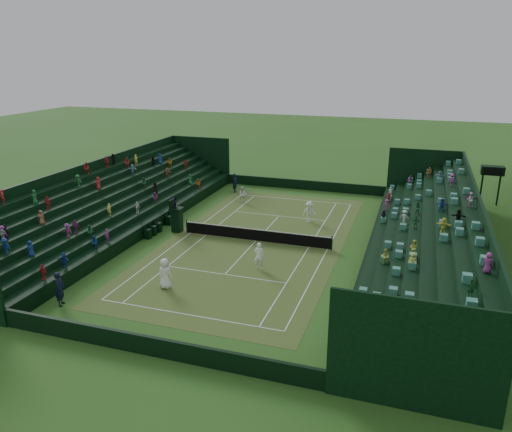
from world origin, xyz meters
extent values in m
plane|color=#2C5A1C|center=(0.00, 0.00, 0.00)|extent=(160.00, 160.00, 0.00)
cube|color=#326D24|center=(0.00, 0.00, 0.01)|extent=(12.97, 26.77, 0.01)
cube|color=black|center=(0.00, 15.88, 0.50)|extent=(17.17, 0.20, 1.00)
cube|color=black|center=(0.00, -15.88, 0.50)|extent=(17.17, 0.20, 1.00)
cube|color=black|center=(8.48, 0.00, 0.50)|extent=(0.20, 31.77, 1.00)
cube|color=black|center=(-8.48, 0.00, 0.50)|extent=(0.20, 31.77, 1.00)
cube|color=black|center=(8.98, 0.00, 0.50)|extent=(0.80, 32.00, 1.00)
cube|color=black|center=(9.79, 0.00, 0.72)|extent=(0.80, 32.00, 1.45)
cube|color=black|center=(10.58, 0.00, 0.95)|extent=(0.80, 32.00, 1.90)
cube|color=black|center=(11.38, 0.00, 1.18)|extent=(0.80, 32.00, 2.35)
cube|color=black|center=(12.18, 0.00, 1.40)|extent=(0.80, 32.00, 2.80)
cube|color=black|center=(12.98, 0.00, 1.62)|extent=(0.80, 32.00, 3.25)
cube|color=black|center=(13.79, 0.00, 1.85)|extent=(0.80, 32.00, 3.70)
cube|color=black|center=(14.59, 0.00, 2.08)|extent=(0.80, 32.00, 4.15)
cube|color=black|center=(15.08, 0.00, 2.45)|extent=(0.20, 32.00, 4.90)
cube|color=black|center=(-8.98, 0.00, 0.50)|extent=(0.80, 32.00, 1.00)
cube|color=black|center=(-9.79, 0.00, 0.72)|extent=(0.80, 32.00, 1.45)
cube|color=black|center=(-10.58, 0.00, 0.95)|extent=(0.80, 32.00, 1.90)
cube|color=black|center=(-11.38, 0.00, 1.18)|extent=(0.80, 32.00, 2.35)
cube|color=black|center=(-12.18, 0.00, 1.40)|extent=(0.80, 32.00, 2.80)
cube|color=black|center=(-12.98, 0.00, 1.62)|extent=(0.80, 32.00, 3.25)
cube|color=black|center=(-13.79, 0.00, 1.85)|extent=(0.80, 32.00, 3.70)
cube|color=black|center=(-14.59, 0.00, 2.08)|extent=(0.80, 32.00, 4.15)
cube|color=black|center=(-15.08, 0.00, 2.45)|extent=(0.20, 32.00, 4.90)
cylinder|color=black|center=(-5.79, 0.00, 0.53)|extent=(0.10, 0.10, 1.06)
cylinder|color=black|center=(5.79, 0.00, 0.53)|extent=(0.10, 0.10, 1.06)
cube|color=black|center=(0.00, 0.00, 0.46)|extent=(11.57, 0.02, 0.86)
cube|color=white|center=(0.00, 0.00, 0.93)|extent=(11.57, 0.04, 0.07)
cylinder|color=black|center=(17.00, 16.00, 1.50)|extent=(0.16, 0.16, 3.00)
cylinder|color=black|center=(18.50, 16.00, 1.50)|extent=(0.16, 0.16, 3.00)
cube|color=black|center=(17.75, 16.00, 3.30)|extent=(2.00, 1.00, 0.80)
cube|color=black|center=(-6.65, 0.04, 0.93)|extent=(0.73, 0.73, 1.87)
cube|color=black|center=(-6.65, 0.04, 1.92)|extent=(0.93, 0.93, 0.10)
cube|color=black|center=(-7.01, 0.04, 2.28)|extent=(0.08, 0.93, 0.73)
imported|color=black|center=(-6.65, 0.04, 2.45)|extent=(0.39, 0.49, 0.96)
cube|color=black|center=(-8.07, -2.11, 0.38)|extent=(0.47, 0.47, 0.75)
cube|color=black|center=(-8.31, -2.11, 0.85)|extent=(0.06, 0.47, 0.47)
cube|color=black|center=(-8.07, -1.31, 0.38)|extent=(0.47, 0.47, 0.75)
cube|color=black|center=(-8.31, -1.31, 0.85)|extent=(0.06, 0.47, 0.47)
cube|color=black|center=(-8.07, -0.51, 0.38)|extent=(0.47, 0.47, 0.75)
cube|color=black|center=(-8.31, -0.51, 0.85)|extent=(0.06, 0.47, 0.47)
cube|color=black|center=(-8.07, 1.29, 0.38)|extent=(0.47, 0.47, 0.75)
cube|color=black|center=(-8.31, 1.29, 0.85)|extent=(0.06, 0.47, 0.47)
cube|color=black|center=(-8.07, 2.09, 0.38)|extent=(0.47, 0.47, 0.75)
cube|color=black|center=(-8.31, 2.09, 0.85)|extent=(0.06, 0.47, 0.47)
cube|color=black|center=(-8.07, 2.89, 0.38)|extent=(0.47, 0.47, 0.75)
cube|color=black|center=(-8.31, 2.89, 0.85)|extent=(0.06, 0.47, 0.47)
imported|color=white|center=(-2.70, -9.30, 0.96)|extent=(1.00, 0.70, 1.92)
imported|color=white|center=(1.82, -4.84, 0.94)|extent=(0.69, 0.46, 1.87)
imported|color=white|center=(-4.42, 9.35, 0.79)|extent=(0.92, 0.82, 1.57)
imported|color=white|center=(2.82, 5.74, 0.89)|extent=(1.32, 1.20, 1.78)
imported|color=black|center=(-6.46, 12.64, 0.97)|extent=(0.58, 0.78, 1.94)
imported|color=black|center=(-7.28, -13.09, 1.01)|extent=(0.72, 0.86, 2.02)
camera|label=1|loc=(11.17, -33.66, 13.60)|focal=35.00mm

